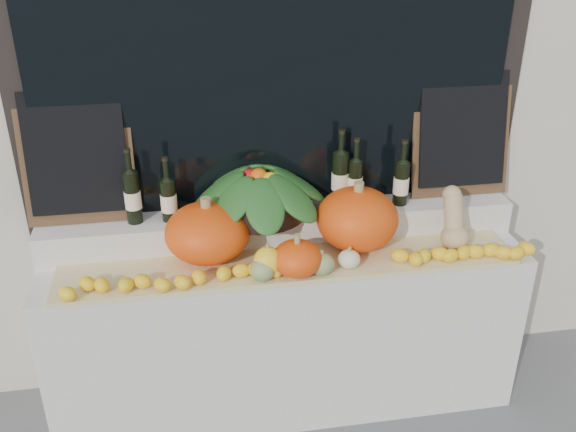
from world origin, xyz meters
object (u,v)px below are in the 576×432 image
(pumpkin_left, at_px, (208,233))
(produce_bowl, at_px, (259,191))
(pumpkin_right, at_px, (357,219))
(wine_bottle_tall, at_px, (340,178))
(butternut_squash, at_px, (454,222))

(pumpkin_left, bearing_deg, produce_bowl, 30.97)
(pumpkin_left, xyz_separation_m, produce_bowl, (0.26, 0.16, 0.12))
(produce_bowl, bearing_deg, pumpkin_right, -20.06)
(pumpkin_right, relative_size, wine_bottle_tall, 1.01)
(wine_bottle_tall, bearing_deg, butternut_squash, -28.36)
(pumpkin_left, relative_size, pumpkin_right, 1.01)
(pumpkin_right, distance_m, produce_bowl, 0.48)
(produce_bowl, distance_m, wine_bottle_tall, 0.40)
(pumpkin_right, xyz_separation_m, produce_bowl, (-0.44, 0.16, 0.10))
(pumpkin_left, xyz_separation_m, wine_bottle_tall, (0.66, 0.19, 0.14))
(pumpkin_left, distance_m, butternut_squash, 1.15)
(pumpkin_left, relative_size, wine_bottle_tall, 1.02)
(pumpkin_right, height_order, wine_bottle_tall, wine_bottle_tall)
(pumpkin_left, bearing_deg, wine_bottle_tall, 16.18)
(pumpkin_left, distance_m, wine_bottle_tall, 0.70)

